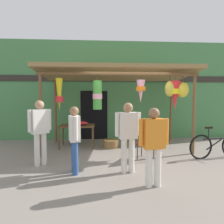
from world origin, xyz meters
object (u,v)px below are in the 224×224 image
(parked_bicycle, at_px, (217,146))
(customer_foreground, at_px, (40,127))
(passerby_at_right, at_px, (154,141))
(shopper_by_bananas, at_px, (74,135))
(display_table, at_px, (77,127))
(vendor_in_orange, at_px, (128,132))
(wicker_basket_by_table, at_px, (111,143))
(folding_chair, at_px, (148,141))
(flower_heap_on_table, at_px, (80,123))

(parked_bicycle, height_order, customer_foreground, customer_foreground)
(passerby_at_right, bearing_deg, shopper_by_bananas, 153.67)
(display_table, bearing_deg, vendor_in_orange, -60.42)
(parked_bicycle, bearing_deg, wicker_basket_by_table, 154.78)
(wicker_basket_by_table, height_order, passerby_at_right, passerby_at_right)
(folding_chair, relative_size, wicker_basket_by_table, 1.53)
(folding_chair, xyz_separation_m, passerby_at_right, (-0.33, -1.68, 0.38))
(flower_heap_on_table, xyz_separation_m, wicker_basket_by_table, (1.06, -0.14, -0.70))
(parked_bicycle, xyz_separation_m, vendor_in_orange, (-2.70, -0.97, 0.59))
(display_table, distance_m, customer_foreground, 1.99)
(folding_chair, height_order, wicker_basket_by_table, folding_chair)
(display_table, height_order, parked_bicycle, parked_bicycle)
(vendor_in_orange, height_order, shopper_by_bananas, vendor_in_orange)
(customer_foreground, bearing_deg, display_table, 68.58)
(wicker_basket_by_table, relative_size, vendor_in_orange, 0.34)
(flower_heap_on_table, distance_m, passerby_at_right, 3.65)
(display_table, distance_m, parked_bicycle, 4.39)
(passerby_at_right, bearing_deg, folding_chair, 78.79)
(display_table, relative_size, vendor_in_orange, 0.75)
(display_table, xyz_separation_m, flower_heap_on_table, (0.10, 0.01, 0.15))
(flower_heap_on_table, height_order, passerby_at_right, passerby_at_right)
(passerby_at_right, bearing_deg, customer_foreground, 150.87)
(folding_chair, relative_size, parked_bicycle, 0.48)
(shopper_by_bananas, bearing_deg, parked_bicycle, 13.48)
(parked_bicycle, bearing_deg, passerby_at_right, -143.58)
(folding_chair, bearing_deg, shopper_by_bananas, -154.77)
(shopper_by_bananas, xyz_separation_m, passerby_at_right, (1.58, -0.78, 0.00))
(display_table, xyz_separation_m, folding_chair, (2.12, -1.55, -0.18))
(customer_foreground, distance_m, shopper_by_bananas, 1.12)
(customer_foreground, bearing_deg, passerby_at_right, -29.13)
(parked_bicycle, relative_size, shopper_by_bananas, 1.15)
(wicker_basket_by_table, relative_size, shopper_by_bananas, 0.36)
(flower_heap_on_table, distance_m, wicker_basket_by_table, 1.28)
(flower_heap_on_table, relative_size, wicker_basket_by_table, 1.08)
(flower_heap_on_table, relative_size, parked_bicycle, 0.34)
(wicker_basket_by_table, bearing_deg, customer_foreground, -137.74)
(wicker_basket_by_table, bearing_deg, flower_heap_on_table, 172.71)
(display_table, xyz_separation_m, shopper_by_bananas, (0.21, -2.45, 0.19))
(parked_bicycle, xyz_separation_m, passerby_at_right, (-2.32, -1.72, 0.54))
(flower_heap_on_table, relative_size, customer_foreground, 0.36)
(wicker_basket_by_table, height_order, shopper_by_bananas, shopper_by_bananas)
(customer_foreground, height_order, passerby_at_right, customer_foreground)
(display_table, height_order, folding_chair, folding_chair)
(flower_heap_on_table, bearing_deg, shopper_by_bananas, -87.42)
(vendor_in_orange, height_order, passerby_at_right, vendor_in_orange)
(passerby_at_right, bearing_deg, wicker_basket_by_table, 101.40)
(flower_heap_on_table, xyz_separation_m, parked_bicycle, (4.01, -1.53, -0.49))
(vendor_in_orange, distance_m, passerby_at_right, 0.84)
(display_table, bearing_deg, shopper_by_bananas, -85.08)
(display_table, distance_m, wicker_basket_by_table, 1.29)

